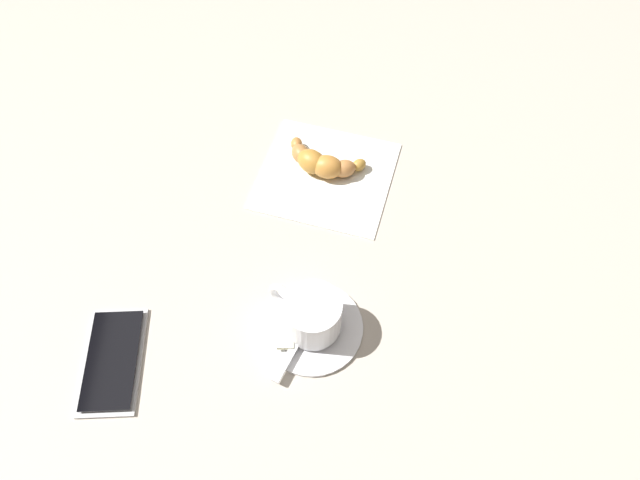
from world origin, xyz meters
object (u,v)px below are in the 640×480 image
object	(u,v)px
croissant	(321,162)
saucer	(312,327)
espresso_cup	(312,314)
cell_phone	(113,360)
teaspoon	(311,317)
napkin	(326,175)
sugar_packet	(287,324)

from	to	relation	value
croissant	saucer	bearing A→B (deg)	-2.88
espresso_cup	cell_phone	xyz separation A→B (m)	(0.04, -0.23, -0.03)
teaspoon	napkin	bearing A→B (deg)	174.67
espresso_cup	saucer	bearing A→B (deg)	13.21
espresso_cup	napkin	size ratio (longest dim) A/B	0.48
saucer	napkin	world-z (taller)	saucer
saucer	sugar_packet	xyz separation A→B (m)	(-0.00, -0.03, 0.01)
espresso_cup	sugar_packet	xyz separation A→B (m)	(0.00, -0.03, -0.02)
espresso_cup	cell_phone	distance (m)	0.24
espresso_cup	napkin	bearing A→B (deg)	175.17
espresso_cup	sugar_packet	bearing A→B (deg)	-86.85
teaspoon	croissant	world-z (taller)	croissant
sugar_packet	croissant	xyz separation A→B (m)	(-0.24, 0.04, 0.01)
teaspoon	sugar_packet	distance (m)	0.03
cell_phone	croissant	bearing A→B (deg)	139.50
sugar_packet	teaspoon	bearing A→B (deg)	107.16
napkin	croissant	xyz separation A→B (m)	(-0.01, -0.01, 0.02)
napkin	espresso_cup	bearing A→B (deg)	-4.83
teaspoon	napkin	xyz separation A→B (m)	(-0.23, 0.02, -0.01)
sugar_packet	saucer	bearing A→B (deg)	90.63
teaspoon	sugar_packet	world-z (taller)	teaspoon
saucer	teaspoon	bearing A→B (deg)	-167.93
napkin	croissant	size ratio (longest dim) A/B	1.59
sugar_packet	cell_phone	bearing A→B (deg)	-77.83
espresso_cup	croissant	distance (m)	0.24
napkin	sugar_packet	bearing A→B (deg)	-11.99
napkin	cell_phone	world-z (taller)	cell_phone
sugar_packet	napkin	xyz separation A→B (m)	(-0.23, 0.05, -0.01)
espresso_cup	teaspoon	distance (m)	0.02
espresso_cup	croissant	xyz separation A→B (m)	(-0.24, 0.01, -0.02)
napkin	cell_phone	size ratio (longest dim) A/B	1.37
saucer	cell_phone	xyz separation A→B (m)	(0.04, -0.23, -0.00)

